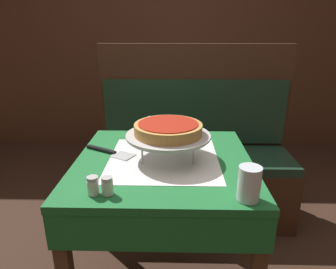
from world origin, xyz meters
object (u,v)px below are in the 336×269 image
object	(u,v)px
dining_table_front	(164,181)
napkin_holder	(157,125)
booth_bench	(194,169)
salt_shaker	(93,186)
pizza_pan_stand	(168,136)
pizza_server	(110,152)
condiment_caddy	(186,86)
dining_table_rear	(187,100)
water_glass_near	(249,184)
pepper_shaker	(107,186)
deep_dish_pizza	(168,129)

from	to	relation	value
dining_table_front	napkin_holder	world-z (taller)	napkin_holder
dining_table_front	booth_bench	bearing A→B (deg)	76.00
salt_shaker	booth_bench	bearing A→B (deg)	68.36
dining_table_front	salt_shaker	xyz separation A→B (m)	(-0.23, -0.30, 0.14)
pizza_pan_stand	pizza_server	xyz separation A→B (m)	(-0.27, 0.05, -0.10)
dining_table_front	salt_shaker	distance (m)	0.40
condiment_caddy	dining_table_rear	bearing A→B (deg)	79.75
pizza_pan_stand	pizza_server	distance (m)	0.29
pizza_server	water_glass_near	xyz separation A→B (m)	(0.54, -0.38, 0.05)
dining_table_front	salt_shaker	world-z (taller)	salt_shaker
pepper_shaker	condiment_caddy	bearing A→B (deg)	80.00
pizza_server	napkin_holder	distance (m)	0.34
deep_dish_pizza	dining_table_rear	bearing A→B (deg)	85.03
booth_bench	condiment_caddy	distance (m)	0.91
dining_table_front	napkin_holder	size ratio (longest dim) A/B	7.76
dining_table_rear	pizza_server	bearing A→B (deg)	-104.54
dining_table_front	pepper_shaker	bearing A→B (deg)	-121.19
booth_bench	deep_dish_pizza	size ratio (longest dim) A/B	4.63
napkin_holder	dining_table_front	bearing A→B (deg)	-82.18
pizza_server	pepper_shaker	xyz separation A→B (m)	(0.07, -0.36, 0.03)
pizza_server	dining_table_rear	bearing A→B (deg)	75.46
pizza_server	water_glass_near	distance (m)	0.66
dining_table_rear	deep_dish_pizza	bearing A→B (deg)	-94.97
dining_table_rear	condiment_caddy	size ratio (longest dim) A/B	4.87
dining_table_front	water_glass_near	bearing A→B (deg)	-47.57
water_glass_near	condiment_caddy	bearing A→B (deg)	94.63
deep_dish_pizza	dining_table_front	bearing A→B (deg)	-151.67
pizza_pan_stand	salt_shaker	distance (m)	0.40
pizza_server	salt_shaker	distance (m)	0.36
pizza_pan_stand	napkin_holder	world-z (taller)	pizza_pan_stand
water_glass_near	booth_bench	bearing A→B (deg)	95.53
deep_dish_pizza	salt_shaker	world-z (taller)	deep_dish_pizza
salt_shaker	pizza_server	bearing A→B (deg)	92.86
pizza_pan_stand	condiment_caddy	distance (m)	1.53
dining_table_rear	condiment_caddy	bearing A→B (deg)	-100.25
deep_dish_pizza	napkin_holder	size ratio (longest dim) A/B	2.90
condiment_caddy	pepper_shaker	bearing A→B (deg)	-100.00
booth_bench	condiment_caddy	xyz separation A→B (m)	(-0.05, 0.78, 0.46)
deep_dish_pizza	pizza_server	xyz separation A→B (m)	(-0.27, 0.05, -0.13)
pizza_pan_stand	water_glass_near	size ratio (longest dim) A/B	3.08
booth_bench	napkin_holder	world-z (taller)	booth_bench
dining_table_rear	pepper_shaker	world-z (taller)	pepper_shaker
napkin_holder	salt_shaker	bearing A→B (deg)	-106.14
pizza_server	salt_shaker	world-z (taller)	salt_shaker
salt_shaker	condiment_caddy	world-z (taller)	condiment_caddy
pizza_pan_stand	salt_shaker	size ratio (longest dim) A/B	5.58
napkin_holder	condiment_caddy	distance (m)	1.21
pepper_shaker	pizza_server	bearing A→B (deg)	100.60
pizza_pan_stand	deep_dish_pizza	size ratio (longest dim) A/B	1.25
salt_shaker	pizza_pan_stand	bearing A→B (deg)	51.07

